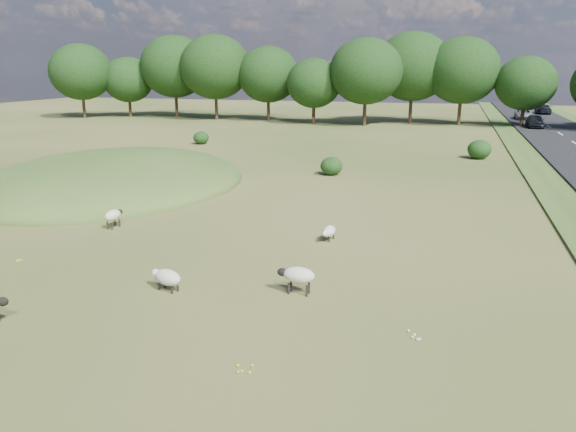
# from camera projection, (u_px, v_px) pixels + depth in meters

# --- Properties ---
(ground) EXTENTS (160.00, 160.00, 0.00)m
(ground) POSITION_uv_depth(u_px,v_px,m) (323.00, 172.00, 40.16)
(ground) COLOR #324C17
(ground) RESTS_ON ground
(mound) EXTENTS (16.00, 20.00, 4.00)m
(mound) POSITION_uv_depth(u_px,v_px,m) (113.00, 184.00, 35.95)
(mound) COLOR #33561E
(mound) RESTS_ON ground
(treeline) EXTENTS (96.28, 14.66, 11.70)m
(treeline) POSITION_uv_depth(u_px,v_px,m) (377.00, 72.00, 71.62)
(treeline) COLOR black
(treeline) RESTS_ON ground
(shrubs) EXTENTS (27.25, 13.62, 1.55)m
(shrubs) POSITION_uv_depth(u_px,v_px,m) (365.00, 150.00, 45.95)
(shrubs) COLOR black
(shrubs) RESTS_ON ground
(sheep_0) EXTENTS (1.30, 0.60, 0.94)m
(sheep_0) POSITION_uv_depth(u_px,v_px,m) (298.00, 275.00, 18.54)
(sheep_0) COLOR beige
(sheep_0) RESTS_ON ground
(sheep_2) EXTENTS (1.34, 0.87, 0.74)m
(sheep_2) POSITION_uv_depth(u_px,v_px,m) (167.00, 277.00, 18.87)
(sheep_2) COLOR beige
(sheep_2) RESTS_ON ground
(sheep_3) EXTENTS (0.58, 1.21, 0.87)m
(sheep_3) POSITION_uv_depth(u_px,v_px,m) (113.00, 215.00, 26.16)
(sheep_3) COLOR beige
(sheep_3) RESTS_ON ground
(sheep_4) EXTENTS (0.63, 1.15, 0.64)m
(sheep_4) POSITION_uv_depth(u_px,v_px,m) (329.00, 231.00, 24.31)
(sheep_4) COLOR beige
(sheep_4) RESTS_ON ground
(car_2) EXTENTS (2.24, 4.85, 1.35)m
(car_2) POSITION_uv_depth(u_px,v_px,m) (524.00, 114.00, 77.12)
(car_2) COLOR #93959A
(car_2) RESTS_ON road
(car_3) EXTENTS (1.99, 4.89, 1.42)m
(car_3) POSITION_uv_depth(u_px,v_px,m) (543.00, 109.00, 85.68)
(car_3) COLOR black
(car_3) RESTS_ON road
(car_5) EXTENTS (1.80, 4.48, 1.53)m
(car_5) POSITION_uv_depth(u_px,v_px,m) (535.00, 121.00, 66.55)
(car_5) COLOR black
(car_5) RESTS_ON road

